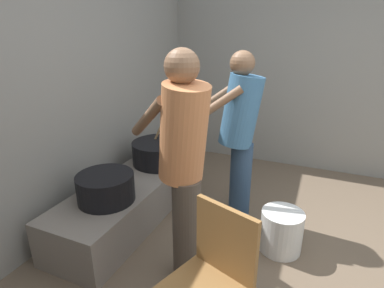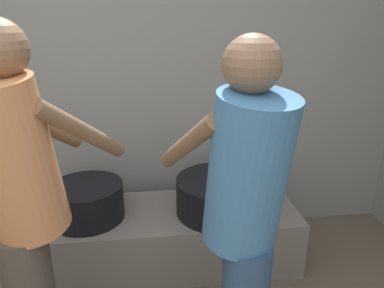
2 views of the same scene
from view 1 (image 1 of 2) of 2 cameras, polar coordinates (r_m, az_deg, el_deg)
name	(u,v)px [view 1 (image 1 of 2)]	position (r m, az deg, el deg)	size (l,w,h in m)	color
block_enclosure_rear	(40,99)	(2.76, -26.43, 7.55)	(5.07, 0.20, 2.41)	gray
block_enclosure_right	(344,77)	(4.21, 26.55, 11.16)	(0.20, 4.77, 2.41)	gray
hearth_ledge	(135,196)	(3.09, -10.58, -9.54)	(1.91, 0.60, 0.39)	slate
cooking_pot_main	(160,152)	(3.26, -6.04, -1.56)	(0.58, 0.58, 0.69)	black
cooking_pot_secondary	(106,187)	(2.63, -15.77, -7.82)	(0.47, 0.47, 0.23)	black
cook_in_blue_shirt	(240,129)	(2.75, 8.87, 2.77)	(0.53, 0.73, 1.57)	navy
cook_in_orange_shirt	(183,158)	(2.00, -1.61, -2.62)	(0.64, 0.73, 1.62)	#4C4238
chair_brown_wood	(210,281)	(1.73, 3.47, -24.18)	(0.51, 0.51, 0.88)	olive
bucket_white_plastic	(281,231)	(2.70, 16.31, -15.29)	(0.34, 0.34, 0.35)	silver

